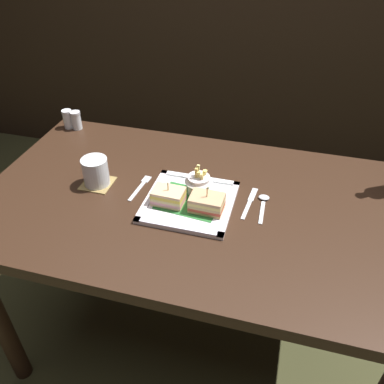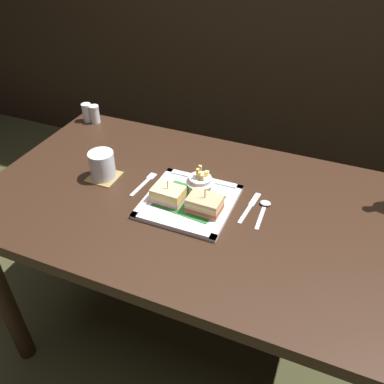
{
  "view_description": "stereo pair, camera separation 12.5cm",
  "coord_description": "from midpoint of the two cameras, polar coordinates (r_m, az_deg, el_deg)",
  "views": [
    {
      "loc": [
        0.26,
        -0.97,
        1.57
      ],
      "look_at": [
        -0.01,
        -0.01,
        0.81
      ],
      "focal_mm": 37.44,
      "sensor_mm": 36.0,
      "label": 1
    },
    {
      "loc": [
        0.38,
        -0.93,
        1.57
      ],
      "look_at": [
        -0.01,
        -0.01,
        0.81
      ],
      "focal_mm": 37.44,
      "sensor_mm": 36.0,
      "label": 2
    }
  ],
  "objects": [
    {
      "name": "ground_plane",
      "position": [
        1.86,
        -1.8,
        -20.13
      ],
      "size": [
        6.0,
        6.0,
        0.0
      ],
      "primitive_type": "plane",
      "color": "#3A3A1F"
    },
    {
      "name": "dining_table",
      "position": [
        1.35,
        -2.34,
        -4.63
      ],
      "size": [
        1.4,
        0.81,
        0.77
      ],
      "color": "#321F14",
      "rests_on": "ground_plane"
    },
    {
      "name": "square_plate",
      "position": [
        1.27,
        -3.17,
        -1.55
      ],
      "size": [
        0.27,
        0.27,
        0.02
      ],
      "color": "white",
      "rests_on": "dining_table"
    },
    {
      "name": "sandwich_half_left",
      "position": [
        1.25,
        -6.25,
        -0.74
      ],
      "size": [
        0.1,
        0.07,
        0.08
      ],
      "color": "#E5BA7E",
      "rests_on": "square_plate"
    },
    {
      "name": "sandwich_half_right",
      "position": [
        1.22,
        -0.82,
        -1.68
      ],
      "size": [
        0.1,
        0.08,
        0.08
      ],
      "color": "tan",
      "rests_on": "square_plate"
    },
    {
      "name": "fries_cup",
      "position": [
        1.28,
        -1.85,
        1.41
      ],
      "size": [
        0.09,
        0.09,
        0.1
      ],
      "color": "white",
      "rests_on": "square_plate"
    },
    {
      "name": "drink_coaster",
      "position": [
        1.4,
        -15.88,
        0.99
      ],
      "size": [
        0.1,
        0.1,
        0.0
      ],
      "primitive_type": "cube",
      "color": "olive",
      "rests_on": "dining_table"
    },
    {
      "name": "water_glass",
      "position": [
        1.38,
        -16.18,
        2.47
      ],
      "size": [
        0.09,
        0.09,
        0.09
      ],
      "color": "silver",
      "rests_on": "dining_table"
    },
    {
      "name": "fork",
      "position": [
        1.36,
        -9.95,
        0.69
      ],
      "size": [
        0.03,
        0.15,
        0.0
      ],
      "color": "silver",
      "rests_on": "dining_table"
    },
    {
      "name": "knife",
      "position": [
        1.28,
        5.49,
        -1.5
      ],
      "size": [
        0.03,
        0.17,
        0.0
      ],
      "color": "silver",
      "rests_on": "dining_table"
    },
    {
      "name": "spoon",
      "position": [
        1.28,
        7.41,
        -1.47
      ],
      "size": [
        0.04,
        0.14,
        0.01
      ],
      "color": "silver",
      "rests_on": "dining_table"
    },
    {
      "name": "salt_shaker",
      "position": [
        1.78,
        -19.22,
        9.6
      ],
      "size": [
        0.04,
        0.04,
        0.08
      ],
      "color": "silver",
      "rests_on": "dining_table"
    },
    {
      "name": "pepper_shaker",
      "position": [
        1.76,
        -18.15,
        9.49
      ],
      "size": [
        0.04,
        0.04,
        0.08
      ],
      "color": "silver",
      "rests_on": "dining_table"
    }
  ]
}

